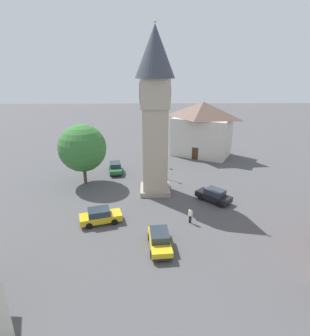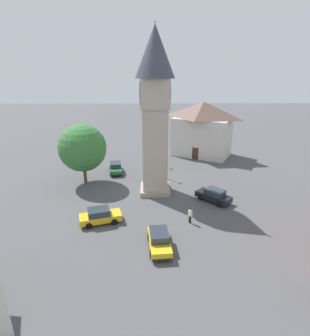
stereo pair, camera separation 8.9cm
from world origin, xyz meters
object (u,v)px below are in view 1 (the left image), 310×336
at_px(clock_tower, 155,101).
at_px(pedestrian, 190,214).
at_px(car_red_corner, 214,195).
at_px(tree, 82,148).
at_px(car_blue_kerb, 115,168).
at_px(car_silver_kerb, 100,216).
at_px(lamp_post, 160,154).
at_px(car_white_side, 160,240).
at_px(building_corner_back, 202,129).
at_px(road_sign, 162,155).

xyz_separation_m(clock_tower, pedestrian, (-7.55, -3.34, -10.23)).
bearing_deg(car_red_corner, tree, 70.25).
bearing_deg(car_blue_kerb, car_silver_kerb, -179.45).
bearing_deg(lamp_post, clock_tower, 171.09).
bearing_deg(car_red_corner, car_silver_kerb, 109.57).
bearing_deg(car_white_side, car_silver_kerb, 54.08).
height_order(clock_tower, tree, clock_tower).
xyz_separation_m(car_blue_kerb, car_white_side, (-18.39, -5.90, 0.00)).
bearing_deg(car_white_side, tree, 33.45).
distance_m(tree, building_corner_back, 22.17).
xyz_separation_m(clock_tower, car_silver_kerb, (-7.27, 5.65, -10.48)).
distance_m(car_red_corner, pedestrian, 5.84).
height_order(clock_tower, road_sign, clock_tower).
height_order(pedestrian, tree, tree).
bearing_deg(building_corner_back, clock_tower, 150.96).
bearing_deg(road_sign, building_corner_back, -49.44).
bearing_deg(building_corner_back, car_white_side, 162.40).
bearing_deg(car_red_corner, lamp_post, 36.94).
bearing_deg(pedestrian, car_red_corner, -36.29).
xyz_separation_m(clock_tower, car_blue_kerb, (6.94, 5.79, -10.48)).
xyz_separation_m(tree, building_corner_back, (12.75, -18.14, -0.10)).
height_order(car_silver_kerb, road_sign, road_sign).
xyz_separation_m(pedestrian, road_sign, (17.00, 1.94, 0.89)).
bearing_deg(tree, car_white_side, -146.55).
bearing_deg(pedestrian, clock_tower, 23.86).
bearing_deg(car_white_side, lamp_post, -2.38).
bearing_deg(road_sign, car_silver_kerb, 157.13).
bearing_deg(tree, clock_tower, -107.51).
distance_m(car_blue_kerb, road_sign, 7.70).
distance_m(clock_tower, lamp_post, 9.33).
distance_m(car_blue_kerb, pedestrian, 17.13).
relative_size(pedestrian, road_sign, 0.60).
distance_m(lamp_post, road_sign, 4.65).
xyz_separation_m(car_silver_kerb, car_white_side, (-4.18, -5.76, 0.00)).
distance_m(car_blue_kerb, car_silver_kerb, 14.21).
relative_size(car_red_corner, road_sign, 1.47).
relative_size(car_silver_kerb, pedestrian, 2.62).
xyz_separation_m(car_red_corner, building_corner_back, (18.57, -1.94, 4.09)).
height_order(car_silver_kerb, pedestrian, pedestrian).
height_order(car_red_corner, road_sign, road_sign).
distance_m(car_red_corner, car_white_side, 10.89).
bearing_deg(lamp_post, car_blue_kerb, 74.51).
height_order(tree, building_corner_back, building_corner_back).
distance_m(car_white_side, road_sign, 20.97).
bearing_deg(car_blue_kerb, clock_tower, -140.18).
bearing_deg(car_silver_kerb, car_white_side, -125.92).
height_order(clock_tower, car_silver_kerb, clock_tower).
xyz_separation_m(clock_tower, tree, (2.97, 9.41, -6.29)).
xyz_separation_m(car_white_side, pedestrian, (3.90, -3.23, 0.25)).
distance_m(pedestrian, lamp_post, 13.15).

